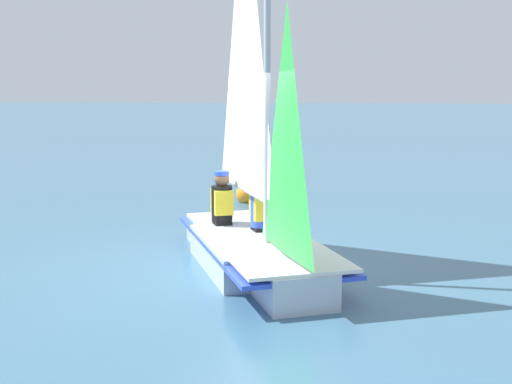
{
  "coord_description": "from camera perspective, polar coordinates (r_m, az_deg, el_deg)",
  "views": [
    {
      "loc": [
        2.02,
        -7.88,
        2.27
      ],
      "look_at": [
        0.0,
        0.0,
        1.0
      ],
      "focal_mm": 45.0,
      "sensor_mm": 36.0,
      "label": 1
    }
  ],
  "objects": [
    {
      "name": "ground_plane",
      "position": [
        8.45,
        -0.0,
        -6.73
      ],
      "size": [
        260.0,
        260.0,
        0.0
      ],
      "primitive_type": "plane",
      "color": "#38607A"
    },
    {
      "name": "sailboat_main",
      "position": [
        8.32,
        -0.09,
        -1.42
      ],
      "size": [
        3.07,
        3.91,
        5.31
      ],
      "rotation": [
        0.0,
        0.0,
        5.24
      ],
      "color": "#B2BCCC",
      "rests_on": "ground_plane"
    },
    {
      "name": "sailor_helm",
      "position": [
        8.74,
        0.48,
        -1.95
      ],
      "size": [
        0.41,
        0.42,
        1.16
      ],
      "rotation": [
        0.0,
        0.0,
        5.24
      ],
      "color": "black",
      "rests_on": "ground_plane"
    },
    {
      "name": "sailor_crew",
      "position": [
        9.17,
        -3.05,
        -1.45
      ],
      "size": [
        0.41,
        0.42,
        1.16
      ],
      "rotation": [
        0.0,
        0.0,
        5.24
      ],
      "color": "black",
      "rests_on": "ground_plane"
    },
    {
      "name": "buoy_marker",
      "position": [
        13.4,
        -0.82,
        -0.14
      ],
      "size": [
        0.46,
        0.46,
        1.11
      ],
      "color": "orange",
      "rests_on": "ground_plane"
    }
  ]
}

